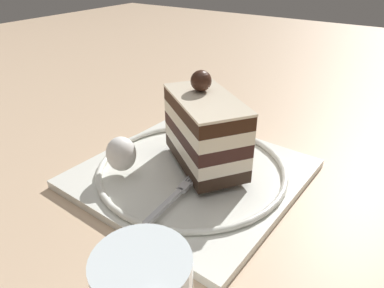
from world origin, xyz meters
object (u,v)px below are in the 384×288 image
cake_slice (206,129)px  fork (178,193)px  whipped_cream_dollop (121,154)px  dessert_plate (192,171)px

cake_slice → fork: size_ratio=1.27×
cake_slice → whipped_cream_dollop: bearing=-134.5°
dessert_plate → whipped_cream_dollop: bearing=-139.8°
dessert_plate → cake_slice: 0.06m
fork → whipped_cream_dollop: bearing=177.0°
whipped_cream_dollop → fork: bearing=-3.0°
whipped_cream_dollop → fork: size_ratio=0.39×
dessert_plate → cake_slice: cake_slice is taller
dessert_plate → fork: fork is taller
fork → dessert_plate: bearing=109.7°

